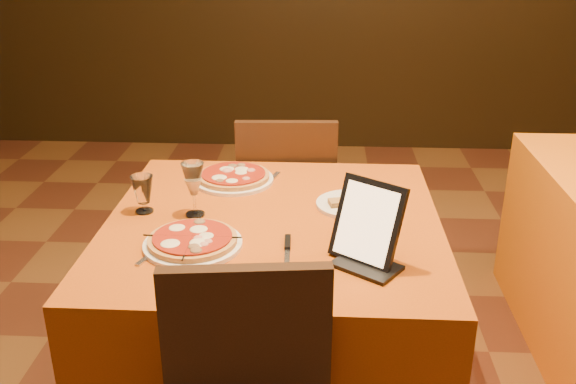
# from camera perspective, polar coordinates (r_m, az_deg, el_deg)

# --- Properties ---
(main_table) EXTENTS (1.10, 1.10, 0.75)m
(main_table) POSITION_cam_1_polar(r_m,az_deg,el_deg) (2.30, -1.24, -10.96)
(main_table) COLOR #B0480B
(main_table) RESTS_ON floor
(chair_main_far) EXTENTS (0.39, 0.39, 0.91)m
(chair_main_far) POSITION_cam_1_polar(r_m,az_deg,el_deg) (2.95, -0.11, -1.14)
(chair_main_far) COLOR black
(chair_main_far) RESTS_ON floor
(pizza_near) EXTENTS (0.30, 0.30, 0.03)m
(pizza_near) POSITION_cam_1_polar(r_m,az_deg,el_deg) (1.96, -8.47, -4.40)
(pizza_near) COLOR white
(pizza_near) RESTS_ON main_table
(pizza_far) EXTENTS (0.30, 0.30, 0.03)m
(pizza_far) POSITION_cam_1_polar(r_m,az_deg,el_deg) (2.43, -4.86, 1.27)
(pizza_far) COLOR white
(pizza_far) RESTS_ON main_table
(cutlet_dish) EXTENTS (0.23, 0.23, 0.03)m
(cutlet_dish) POSITION_cam_1_polar(r_m,az_deg,el_deg) (2.22, 5.53, -0.96)
(cutlet_dish) COLOR white
(cutlet_dish) RESTS_ON main_table
(wine_glass) EXTENTS (0.09, 0.09, 0.19)m
(wine_glass) POSITION_cam_1_polar(r_m,az_deg,el_deg) (2.14, -8.38, 0.27)
(wine_glass) COLOR #E8C384
(wine_glass) RESTS_ON main_table
(water_glass) EXTENTS (0.08, 0.08, 0.13)m
(water_glass) POSITION_cam_1_polar(r_m,az_deg,el_deg) (2.20, -12.76, -0.20)
(water_glass) COLOR white
(water_glass) RESTS_ON main_table
(tablet) EXTENTS (0.22, 0.20, 0.24)m
(tablet) POSITION_cam_1_polar(r_m,az_deg,el_deg) (1.84, 7.08, -2.68)
(tablet) COLOR black
(tablet) RESTS_ON main_table
(knife) EXTENTS (0.02, 0.20, 0.01)m
(knife) POSITION_cam_1_polar(r_m,az_deg,el_deg) (1.88, -0.08, -5.82)
(knife) COLOR #B7B8BE
(knife) RESTS_ON main_table
(fork_near) EXTENTS (0.06, 0.14, 0.01)m
(fork_near) POSITION_cam_1_polar(r_m,az_deg,el_deg) (1.94, -12.05, -5.43)
(fork_near) COLOR silver
(fork_near) RESTS_ON main_table
(fork_far) EXTENTS (0.06, 0.16, 0.01)m
(fork_far) POSITION_cam_1_polar(r_m,az_deg,el_deg) (2.44, -1.52, 1.10)
(fork_far) COLOR #AAA8AF
(fork_far) RESTS_ON main_table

